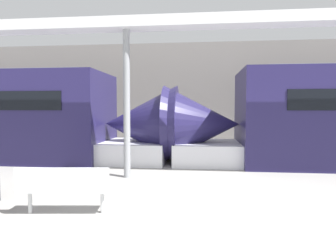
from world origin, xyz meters
TOP-DOWN VIEW (x-y plane):
  - ground_plane at (0.00, 0.00)m, footprint 60.00×60.00m
  - station_wall at (0.00, 10.35)m, footprint 56.00×0.20m
  - bench_near at (-1.65, 0.68)m, footprint 1.63×0.61m
  - support_column_near at (-1.26, 3.59)m, footprint 0.18×0.18m
  - canopy_beam at (-1.26, 3.59)m, footprint 28.00×0.60m

SIDE VIEW (x-z plane):
  - ground_plane at x=0.00m, z-range 0.00..0.00m
  - bench_near at x=-1.65m, z-range 0.08..0.93m
  - support_column_near at x=-1.26m, z-range 0.00..3.91m
  - station_wall at x=0.00m, z-range 0.00..5.00m
  - canopy_beam at x=-1.26m, z-range 3.91..4.19m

